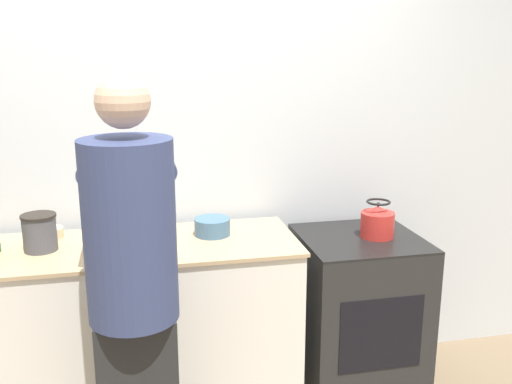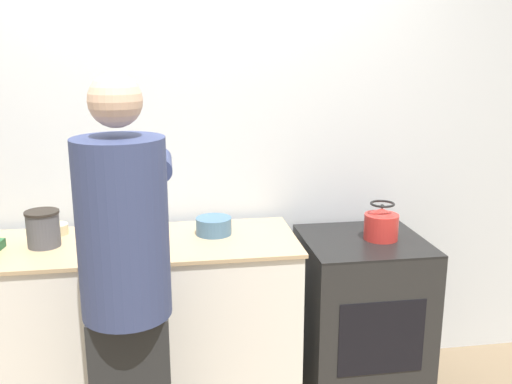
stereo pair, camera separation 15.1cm
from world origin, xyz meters
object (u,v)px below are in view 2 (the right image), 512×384
kettle (381,224)px  canister_jar (43,229)px  person (126,283)px  cutting_board (128,239)px  knife (121,238)px  bowl_prep (55,229)px  oven (360,317)px

kettle → canister_jar: size_ratio=1.13×
person → canister_jar: size_ratio=10.22×
cutting_board → kettle: kettle is taller
knife → cutting_board: bearing=17.7°
knife → kettle: (1.32, -0.00, 0.01)m
knife → bowl_prep: 0.38m
person → bowl_prep: person is taller
bowl_prep → knife: bearing=-28.7°
bowl_prep → canister_jar: canister_jar is taller
person → bowl_prep: (-0.40, 0.74, 0.00)m
cutting_board → knife: bearing=-145.7°
oven → bowl_prep: (-1.57, 0.17, 0.52)m
oven → person: (-1.18, -0.57, 0.52)m
bowl_prep → oven: bearing=-6.3°
kettle → oven: bearing=172.7°
oven → canister_jar: (-1.59, -0.01, 0.58)m
cutting_board → canister_jar: size_ratio=2.14×
cutting_board → knife: (-0.03, -0.02, 0.01)m
bowl_prep → canister_jar: 0.19m
kettle → person: bearing=-156.1°
person → cutting_board: (-0.03, 0.58, -0.01)m
cutting_board → bowl_prep: (-0.37, 0.16, 0.02)m
cutting_board → canister_jar: canister_jar is taller
knife → person: bearing=-100.5°
bowl_prep → canister_jar: bearing=-95.7°
person → bowl_prep: bearing=118.1°
knife → canister_jar: canister_jar is taller
person → cutting_board: size_ratio=4.78×
person → cutting_board: person is taller
bowl_prep → canister_jar: (-0.02, -0.18, 0.06)m
knife → bowl_prep: bowl_prep is taller
oven → canister_jar: bearing=-179.8°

